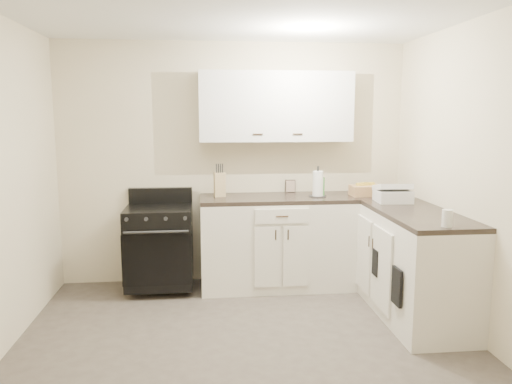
{
  "coord_description": "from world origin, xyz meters",
  "views": [
    {
      "loc": [
        -0.31,
        -3.43,
        1.76
      ],
      "look_at": [
        0.14,
        0.85,
        1.09
      ],
      "focal_mm": 35.0,
      "sensor_mm": 36.0,
      "label": 1
    }
  ],
  "objects": [
    {
      "name": "floor",
      "position": [
        0.0,
        0.0,
        0.0
      ],
      "size": [
        3.6,
        3.6,
        0.0
      ],
      "primitive_type": "plane",
      "color": "#473F38",
      "rests_on": "ground"
    },
    {
      "name": "ceiling",
      "position": [
        0.0,
        0.0,
        2.5
      ],
      "size": [
        3.6,
        3.6,
        0.0
      ],
      "primitive_type": "plane",
      "color": "white",
      "rests_on": "wall_back"
    },
    {
      "name": "wall_back",
      "position": [
        0.0,
        1.8,
        1.25
      ],
      "size": [
        3.6,
        0.0,
        3.6
      ],
      "primitive_type": "plane",
      "rotation": [
        1.57,
        0.0,
        0.0
      ],
      "color": "beige",
      "rests_on": "ground"
    },
    {
      "name": "wall_right",
      "position": [
        1.8,
        0.0,
        1.25
      ],
      "size": [
        0.0,
        3.6,
        3.6
      ],
      "primitive_type": "plane",
      "rotation": [
        1.57,
        0.0,
        -1.57
      ],
      "color": "beige",
      "rests_on": "ground"
    },
    {
      "name": "wall_front",
      "position": [
        0.0,
        -1.8,
        1.25
      ],
      "size": [
        3.6,
        0.0,
        3.6
      ],
      "primitive_type": "plane",
      "rotation": [
        -1.57,
        0.0,
        0.0
      ],
      "color": "beige",
      "rests_on": "ground"
    },
    {
      "name": "base_cabinets_back",
      "position": [
        0.43,
        1.5,
        0.45
      ],
      "size": [
        1.55,
        0.6,
        0.9
      ],
      "primitive_type": "cube",
      "color": "silver",
      "rests_on": "floor"
    },
    {
      "name": "base_cabinets_right",
      "position": [
        1.5,
        0.85,
        0.45
      ],
      "size": [
        0.6,
        1.9,
        0.9
      ],
      "primitive_type": "cube",
      "color": "silver",
      "rests_on": "floor"
    },
    {
      "name": "countertop_back",
      "position": [
        0.43,
        1.5,
        0.92
      ],
      "size": [
        1.55,
        0.6,
        0.04
      ],
      "primitive_type": "cube",
      "color": "black",
      "rests_on": "base_cabinets_back"
    },
    {
      "name": "countertop_right",
      "position": [
        1.5,
        0.85,
        0.92
      ],
      "size": [
        0.6,
        1.9,
        0.04
      ],
      "primitive_type": "cube",
      "color": "black",
      "rests_on": "base_cabinets_right"
    },
    {
      "name": "upper_cabinets",
      "position": [
        0.43,
        1.65,
        1.84
      ],
      "size": [
        1.55,
        0.3,
        0.7
      ],
      "primitive_type": "cube",
      "color": "silver",
      "rests_on": "wall_back"
    },
    {
      "name": "stove",
      "position": [
        -0.76,
        1.48,
        0.46
      ],
      "size": [
        0.65,
        0.56,
        0.79
      ],
      "primitive_type": "cube",
      "color": "black",
      "rests_on": "floor"
    },
    {
      "name": "knife_block",
      "position": [
        -0.15,
        1.57,
        1.06
      ],
      "size": [
        0.12,
        0.11,
        0.24
      ],
      "primitive_type": "cube",
      "rotation": [
        0.0,
        0.0,
        0.11
      ],
      "color": "tan",
      "rests_on": "countertop_back"
    },
    {
      "name": "paper_towel",
      "position": [
        0.83,
        1.45,
        1.07
      ],
      "size": [
        0.12,
        0.12,
        0.26
      ],
      "primitive_type": "cylinder",
      "rotation": [
        0.0,
        0.0,
        -0.15
      ],
      "color": "white",
      "rests_on": "countertop_back"
    },
    {
      "name": "soap_bottle",
      "position": [
        0.87,
        1.47,
        1.04
      ],
      "size": [
        0.07,
        0.07,
        0.19
      ],
      "primitive_type": "cylinder",
      "rotation": [
        0.0,
        0.0,
        -0.12
      ],
      "color": "green",
      "rests_on": "countertop_back"
    },
    {
      "name": "picture_frame",
      "position": [
        0.6,
        1.76,
        1.01
      ],
      "size": [
        0.11,
        0.05,
        0.14
      ],
      "primitive_type": "cube",
      "rotation": [
        -0.14,
        0.0,
        -0.12
      ],
      "color": "black",
      "rests_on": "countertop_back"
    },
    {
      "name": "wicker_basket",
      "position": [
        1.34,
        1.46,
        0.99
      ],
      "size": [
        0.32,
        0.22,
        0.1
      ],
      "primitive_type": "cube",
      "rotation": [
        0.0,
        0.0,
        0.03
      ],
      "color": "tan",
      "rests_on": "countertop_right"
    },
    {
      "name": "countertop_grill",
      "position": [
        1.47,
        1.07,
        1.0
      ],
      "size": [
        0.33,
        0.31,
        0.11
      ],
      "primitive_type": "cube",
      "rotation": [
        0.0,
        0.0,
        -0.05
      ],
      "color": "white",
      "rests_on": "countertop_right"
    },
    {
      "name": "glass_jar",
      "position": [
        1.47,
        0.0,
        1.0
      ],
      "size": [
        0.08,
        0.08,
        0.13
      ],
      "primitive_type": "cylinder",
      "rotation": [
        0.0,
        0.0,
        0.11
      ],
      "color": "silver",
      "rests_on": "countertop_right"
    },
    {
      "name": "oven_mitt_near",
      "position": [
        1.18,
        0.17,
        0.43
      ],
      "size": [
        0.02,
        0.17,
        0.3
      ],
      "primitive_type": "cube",
      "color": "black",
      "rests_on": "base_cabinets_right"
    },
    {
      "name": "oven_mitt_far",
      "position": [
        1.18,
        0.67,
        0.47
      ],
      "size": [
        0.02,
        0.13,
        0.23
      ],
      "primitive_type": "cube",
      "color": "black",
      "rests_on": "base_cabinets_right"
    }
  ]
}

